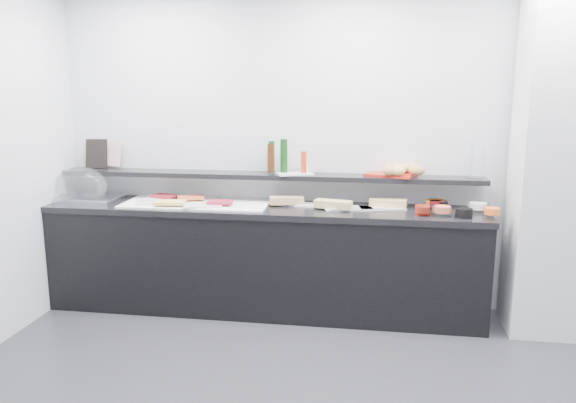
# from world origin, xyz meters

# --- Properties ---
(back_wall) EXTENTS (5.00, 0.02, 2.70)m
(back_wall) POSITION_xyz_m (0.00, 2.00, 1.35)
(back_wall) COLOR silver
(back_wall) RESTS_ON ground
(column) EXTENTS (0.50, 0.50, 2.70)m
(column) POSITION_xyz_m (1.50, 1.65, 1.35)
(column) COLOR silver
(column) RESTS_ON ground
(buffet_cabinet) EXTENTS (3.60, 0.60, 0.85)m
(buffet_cabinet) POSITION_xyz_m (-0.70, 1.70, 0.42)
(buffet_cabinet) COLOR black
(buffet_cabinet) RESTS_ON ground
(counter_top) EXTENTS (3.62, 0.62, 0.05)m
(counter_top) POSITION_xyz_m (-0.70, 1.70, 0.88)
(counter_top) COLOR black
(counter_top) RESTS_ON buffet_cabinet
(wall_shelf) EXTENTS (3.60, 0.25, 0.04)m
(wall_shelf) POSITION_xyz_m (-0.70, 1.88, 1.13)
(wall_shelf) COLOR black
(wall_shelf) RESTS_ON back_wall
(cloche_base) EXTENTS (0.53, 0.37, 0.04)m
(cloche_base) POSITION_xyz_m (-2.22, 1.71, 0.92)
(cloche_base) COLOR #B2B4B9
(cloche_base) RESTS_ON counter_top
(cloche_dome) EXTENTS (0.49, 0.36, 0.34)m
(cloche_dome) POSITION_xyz_m (-2.31, 1.71, 1.03)
(cloche_dome) COLOR silver
(cloche_dome) RESTS_ON cloche_base
(linen_runner) EXTENTS (1.22, 0.59, 0.01)m
(linen_runner) POSITION_xyz_m (-1.27, 1.73, 0.91)
(linen_runner) COLOR white
(linen_runner) RESTS_ON counter_top
(platter_meat_a) EXTENTS (0.33, 0.25, 0.01)m
(platter_meat_a) POSITION_xyz_m (-1.58, 1.81, 0.92)
(platter_meat_a) COLOR white
(platter_meat_a) RESTS_ON linen_runner
(food_meat_a) EXTENTS (0.25, 0.20, 0.02)m
(food_meat_a) POSITION_xyz_m (-1.59, 1.80, 0.94)
(food_meat_a) COLOR maroon
(food_meat_a) RESTS_ON platter_meat_a
(platter_salmon) EXTENTS (0.33, 0.28, 0.01)m
(platter_salmon) POSITION_xyz_m (-1.48, 1.82, 0.92)
(platter_salmon) COLOR white
(platter_salmon) RESTS_ON linen_runner
(food_salmon) EXTENTS (0.26, 0.21, 0.02)m
(food_salmon) POSITION_xyz_m (-1.34, 1.78, 0.94)
(food_salmon) COLOR #CC5129
(food_salmon) RESTS_ON platter_salmon
(platter_cheese) EXTENTS (0.27, 0.20, 0.01)m
(platter_cheese) POSITION_xyz_m (-1.61, 1.59, 0.92)
(platter_cheese) COLOR white
(platter_cheese) RESTS_ON linen_runner
(food_cheese) EXTENTS (0.26, 0.18, 0.02)m
(food_cheese) POSITION_xyz_m (-1.44, 1.55, 0.94)
(food_cheese) COLOR #E8C75A
(food_cheese) RESTS_ON platter_cheese
(platter_meat_b) EXTENTS (0.35, 0.28, 0.01)m
(platter_meat_b) POSITION_xyz_m (-1.17, 1.56, 0.92)
(platter_meat_b) COLOR silver
(platter_meat_b) RESTS_ON linen_runner
(food_meat_b) EXTENTS (0.20, 0.14, 0.02)m
(food_meat_b) POSITION_xyz_m (-1.04, 1.62, 0.94)
(food_meat_b) COLOR maroon
(food_meat_b) RESTS_ON platter_meat_b
(sandwich_plate_left) EXTENTS (0.38, 0.21, 0.01)m
(sandwich_plate_left) POSITION_xyz_m (-0.44, 1.81, 0.91)
(sandwich_plate_left) COLOR white
(sandwich_plate_left) RESTS_ON counter_top
(sandwich_food_left) EXTENTS (0.30, 0.17, 0.06)m
(sandwich_food_left) POSITION_xyz_m (-0.51, 1.76, 0.94)
(sandwich_food_left) COLOR tan
(sandwich_food_left) RESTS_ON sandwich_plate_left
(tongs_left) EXTENTS (0.16, 0.01, 0.01)m
(tongs_left) POSITION_xyz_m (-0.57, 1.71, 0.92)
(tongs_left) COLOR #B5B8BC
(tongs_left) RESTS_ON sandwich_plate_left
(sandwich_plate_mid) EXTENTS (0.41, 0.25, 0.01)m
(sandwich_plate_mid) POSITION_xyz_m (0.00, 1.70, 0.91)
(sandwich_plate_mid) COLOR silver
(sandwich_plate_mid) RESTS_ON counter_top
(sandwich_food_mid) EXTENTS (0.31, 0.18, 0.06)m
(sandwich_food_mid) POSITION_xyz_m (-0.12, 1.67, 0.94)
(sandwich_food_mid) COLOR tan
(sandwich_food_mid) RESTS_ON sandwich_plate_mid
(tongs_mid) EXTENTS (0.14, 0.08, 0.01)m
(tongs_mid) POSITION_xyz_m (-0.07, 1.60, 0.92)
(tongs_mid) COLOR #A9AAB0
(tongs_mid) RESTS_ON sandwich_plate_mid
(sandwich_plate_right) EXTENTS (0.39, 0.23, 0.01)m
(sandwich_plate_right) POSITION_xyz_m (0.27, 1.76, 0.91)
(sandwich_plate_right) COLOR white
(sandwich_plate_right) RESTS_ON counter_top
(sandwich_food_right) EXTENTS (0.31, 0.15, 0.06)m
(sandwich_food_right) POSITION_xyz_m (0.32, 1.80, 0.94)
(sandwich_food_right) COLOR tan
(sandwich_food_right) RESTS_ON sandwich_plate_right
(tongs_right) EXTENTS (0.15, 0.08, 0.01)m
(tongs_right) POSITION_xyz_m (0.29, 1.70, 0.92)
(tongs_right) COLOR #B8BAC0
(tongs_right) RESTS_ON sandwich_plate_right
(bowl_glass_fruit) EXTENTS (0.19, 0.19, 0.07)m
(bowl_glass_fruit) POSITION_xyz_m (0.71, 1.84, 0.94)
(bowl_glass_fruit) COLOR white
(bowl_glass_fruit) RESTS_ON counter_top
(fill_glass_fruit) EXTENTS (0.17, 0.17, 0.05)m
(fill_glass_fruit) POSITION_xyz_m (0.70, 1.84, 0.95)
(fill_glass_fruit) COLOR orange
(fill_glass_fruit) RESTS_ON bowl_glass_fruit
(bowl_black_jam) EXTENTS (0.16, 0.16, 0.07)m
(bowl_black_jam) POSITION_xyz_m (0.73, 1.80, 0.94)
(bowl_black_jam) COLOR black
(bowl_black_jam) RESTS_ON counter_top
(fill_black_jam) EXTENTS (0.13, 0.13, 0.05)m
(fill_black_jam) POSITION_xyz_m (0.70, 1.79, 0.95)
(fill_black_jam) COLOR #580C12
(fill_black_jam) RESTS_ON bowl_black_jam
(bowl_glass_cream) EXTENTS (0.19, 0.19, 0.07)m
(bowl_glass_cream) POSITION_xyz_m (1.03, 1.80, 0.94)
(bowl_glass_cream) COLOR white
(bowl_glass_cream) RESTS_ON counter_top
(fill_glass_cream) EXTENTS (0.17, 0.17, 0.05)m
(fill_glass_cream) POSITION_xyz_m (1.02, 1.77, 0.95)
(fill_glass_cream) COLOR white
(fill_glass_cream) RESTS_ON bowl_glass_cream
(bowl_red_jam) EXTENTS (0.12, 0.12, 0.07)m
(bowl_red_jam) POSITION_xyz_m (0.58, 1.60, 0.94)
(bowl_red_jam) COLOR maroon
(bowl_red_jam) RESTS_ON counter_top
(fill_red_jam) EXTENTS (0.09, 0.09, 0.05)m
(fill_red_jam) POSITION_xyz_m (0.58, 1.56, 0.95)
(fill_red_jam) COLOR #5E170D
(fill_red_jam) RESTS_ON bowl_red_jam
(bowl_glass_salmon) EXTENTS (0.16, 0.16, 0.07)m
(bowl_glass_salmon) POSITION_xyz_m (0.72, 1.58, 0.94)
(bowl_glass_salmon) COLOR silver
(bowl_glass_salmon) RESTS_ON counter_top
(fill_glass_salmon) EXTENTS (0.15, 0.15, 0.05)m
(fill_glass_salmon) POSITION_xyz_m (0.73, 1.59, 0.95)
(fill_glass_salmon) COLOR #F95F3C
(fill_glass_salmon) RESTS_ON bowl_glass_salmon
(bowl_black_fruit) EXTENTS (0.16, 0.16, 0.07)m
(bowl_black_fruit) POSITION_xyz_m (0.88, 1.55, 0.94)
(bowl_black_fruit) COLOR black
(bowl_black_fruit) RESTS_ON counter_top
(fill_black_fruit) EXTENTS (0.14, 0.14, 0.05)m
(fill_black_fruit) POSITION_xyz_m (1.09, 1.59, 0.95)
(fill_black_fruit) COLOR orange
(fill_black_fruit) RESTS_ON bowl_black_fruit
(framed_print) EXTENTS (0.20, 0.09, 0.26)m
(framed_print) POSITION_xyz_m (-2.28, 1.96, 1.28)
(framed_print) COLOR black
(framed_print) RESTS_ON wall_shelf
(print_art) EXTENTS (0.19, 0.11, 0.22)m
(print_art) POSITION_xyz_m (-2.12, 1.97, 1.28)
(print_art) COLOR tan
(print_art) RESTS_ON framed_print
(condiment_tray) EXTENTS (0.34, 0.29, 0.01)m
(condiment_tray) POSITION_xyz_m (-0.46, 1.86, 1.16)
(condiment_tray) COLOR white
(condiment_tray) RESTS_ON wall_shelf
(bottle_green_a) EXTENTS (0.06, 0.06, 0.26)m
(bottle_green_a) POSITION_xyz_m (-0.66, 1.90, 1.29)
(bottle_green_a) COLOR #103B14
(bottle_green_a) RESTS_ON condiment_tray
(bottle_brown) EXTENTS (0.07, 0.07, 0.24)m
(bottle_brown) POSITION_xyz_m (-0.66, 1.84, 1.28)
(bottle_brown) COLOR #3C1B0B
(bottle_brown) RESTS_ON condiment_tray
(bottle_green_b) EXTENTS (0.07, 0.07, 0.28)m
(bottle_green_b) POSITION_xyz_m (-0.55, 1.88, 1.30)
(bottle_green_b) COLOR #0F370F
(bottle_green_b) RESTS_ON condiment_tray
(bottle_hot) EXTENTS (0.06, 0.06, 0.18)m
(bottle_hot) POSITION_xyz_m (-0.39, 1.88, 1.25)
(bottle_hot) COLOR red
(bottle_hot) RESTS_ON condiment_tray
(shaker_salt) EXTENTS (0.03, 0.03, 0.07)m
(shaker_salt) POSITION_xyz_m (-0.34, 1.86, 1.20)
(shaker_salt) COLOR white
(shaker_salt) RESTS_ON condiment_tray
(shaker_pepper) EXTENTS (0.03, 0.03, 0.07)m
(shaker_pepper) POSITION_xyz_m (-0.39, 1.89, 1.20)
(shaker_pepper) COLOR silver
(shaker_pepper) RESTS_ON condiment_tray
(bread_tray) EXTENTS (0.45, 0.38, 0.02)m
(bread_tray) POSITION_xyz_m (0.34, 1.91, 1.16)
(bread_tray) COLOR #A91E12
(bread_tray) RESTS_ON wall_shelf
(bread_roll_nw) EXTENTS (0.18, 0.14, 0.08)m
(bread_roll_nw) POSITION_xyz_m (0.35, 1.96, 1.21)
(bread_roll_nw) COLOR #B57E45
(bread_roll_nw) RESTS_ON bread_tray
(bread_roll_ne) EXTENTS (0.16, 0.10, 0.08)m
(bread_roll_ne) POSITION_xyz_m (0.49, 1.97, 1.21)
(bread_roll_ne) COLOR tan
(bread_roll_ne) RESTS_ON bread_tray
(bread_roll_sw) EXTENTS (0.16, 0.13, 0.08)m
(bread_roll_sw) POSITION_xyz_m (0.38, 1.78, 1.21)
(bread_roll_sw) COLOR #D6AC51
(bread_roll_sw) RESTS_ON bread_tray
(bread_roll_s) EXTENTS (0.14, 0.11, 0.08)m
(bread_roll_s) POSITION_xyz_m (0.32, 1.78, 1.21)
(bread_roll_s) COLOR #C37E4A
(bread_roll_s) RESTS_ON bread_tray
(bread_roll_se) EXTENTS (0.15, 0.11, 0.08)m
(bread_roll_se) POSITION_xyz_m (0.54, 1.82, 1.21)
(bread_roll_se) COLOR #AC8141
(bread_roll_se) RESTS_ON bread_tray
(bread_roll_mide) EXTENTS (0.14, 0.09, 0.08)m
(bread_roll_mide) POSITION_xyz_m (0.40, 1.90, 1.21)
(bread_roll_mide) COLOR tan
(bread_roll_mide) RESTS_ON bread_tray
(carafe) EXTENTS (0.11, 0.11, 0.30)m
(carafe) POSITION_xyz_m (1.01, 1.86, 1.30)
(carafe) COLOR white
(carafe) RESTS_ON wall_shelf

